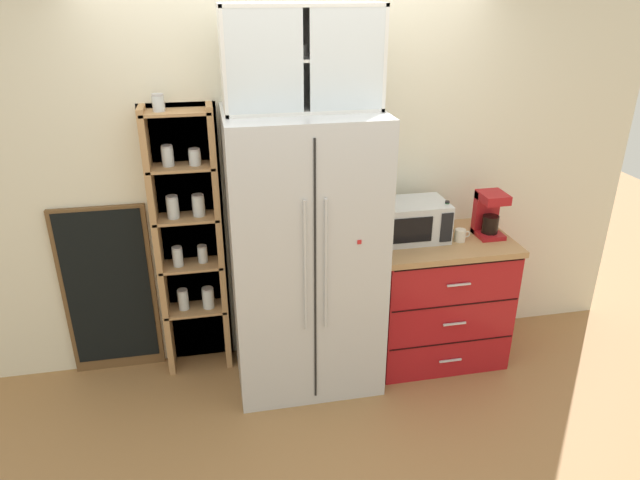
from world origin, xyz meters
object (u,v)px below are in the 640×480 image
(refrigerator, at_px, (305,254))
(coffee_maker, at_px, (489,213))
(mug_cream, at_px, (460,235))
(microwave, at_px, (413,220))
(bottle_green, at_px, (445,223))
(mug_charcoal, at_px, (443,232))
(chalkboard_menu, at_px, (109,291))

(refrigerator, relative_size, coffee_maker, 5.91)
(coffee_maker, relative_size, mug_cream, 2.85)
(microwave, xyz_separation_m, bottle_green, (0.20, -0.07, -0.01))
(coffee_maker, bearing_deg, refrigerator, -177.63)
(mug_cream, distance_m, mug_charcoal, 0.11)
(microwave, height_order, mug_cream, microwave)
(microwave, bearing_deg, chalkboard_menu, 173.50)
(refrigerator, xyz_separation_m, mug_charcoal, (0.96, 0.05, 0.05))
(coffee_maker, relative_size, mug_charcoal, 2.65)
(refrigerator, relative_size, mug_charcoal, 15.67)
(bottle_green, xyz_separation_m, chalkboard_menu, (-2.24, 0.30, -0.43))
(mug_charcoal, xyz_separation_m, chalkboard_menu, (-2.24, 0.28, -0.36))
(coffee_maker, height_order, mug_cream, coffee_maker)
(chalkboard_menu, bearing_deg, coffee_maker, -6.12)
(refrigerator, bearing_deg, bottle_green, 1.45)
(coffee_maker, relative_size, bottle_green, 1.12)
(refrigerator, height_order, mug_charcoal, refrigerator)
(chalkboard_menu, bearing_deg, refrigerator, -14.32)
(mug_cream, bearing_deg, chalkboard_menu, 171.70)
(coffee_maker, distance_m, mug_charcoal, 0.34)
(refrigerator, distance_m, chalkboard_menu, 1.36)
(mug_charcoal, distance_m, chalkboard_menu, 2.28)
(coffee_maker, bearing_deg, chalkboard_menu, 173.88)
(refrigerator, distance_m, mug_charcoal, 0.96)
(mug_charcoal, relative_size, bottle_green, 0.42)
(coffee_maker, height_order, bottle_green, coffee_maker)
(chalkboard_menu, bearing_deg, microwave, -6.50)
(refrigerator, bearing_deg, chalkboard_menu, 165.68)
(mug_charcoal, bearing_deg, chalkboard_menu, 172.85)
(microwave, relative_size, chalkboard_menu, 0.36)
(mug_cream, bearing_deg, mug_charcoal, 148.41)
(refrigerator, xyz_separation_m, microwave, (0.76, 0.09, 0.14))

